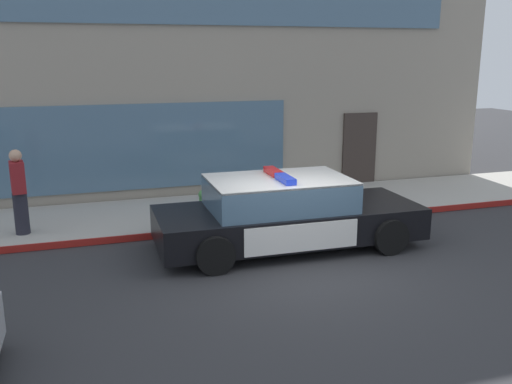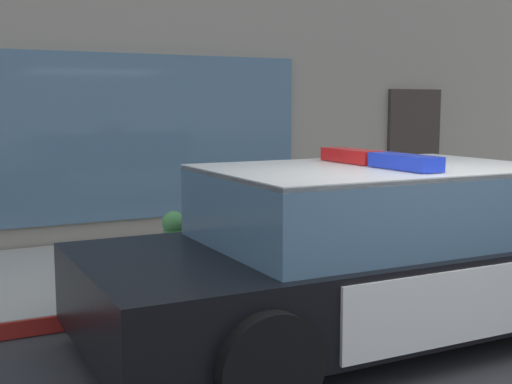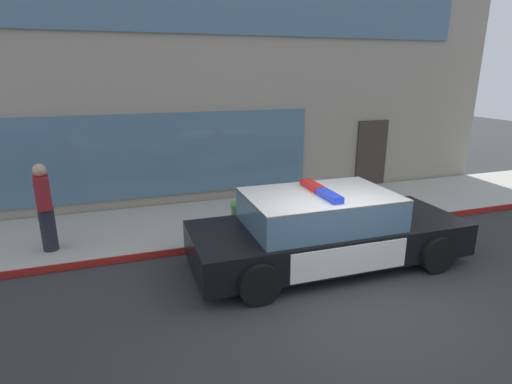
# 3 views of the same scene
# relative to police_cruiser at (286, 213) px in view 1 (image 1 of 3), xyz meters

# --- Properties ---
(ground) EXTENTS (48.00, 48.00, 0.00)m
(ground) POSITION_rel_police_cruiser_xyz_m (-0.11, -1.13, -0.68)
(ground) COLOR #303033
(sidewalk) EXTENTS (48.00, 2.83, 0.15)m
(sidewalk) POSITION_rel_police_cruiser_xyz_m (-0.11, 2.64, -0.61)
(sidewalk) COLOR #B2ADA3
(sidewalk) RESTS_ON ground
(curb_red_paint) EXTENTS (28.80, 0.04, 0.14)m
(curb_red_paint) POSITION_rel_police_cruiser_xyz_m (-0.11, 1.21, -0.61)
(curb_red_paint) COLOR maroon
(curb_red_paint) RESTS_ON ground
(storefront_building) EXTENTS (18.89, 9.28, 6.80)m
(storefront_building) POSITION_rel_police_cruiser_xyz_m (-1.98, 8.70, 2.72)
(storefront_building) COLOR gray
(storefront_building) RESTS_ON ground
(police_cruiser) EXTENTS (5.10, 2.17, 1.49)m
(police_cruiser) POSITION_rel_police_cruiser_xyz_m (0.00, 0.00, 0.00)
(police_cruiser) COLOR black
(police_cruiser) RESTS_ON ground
(fire_hydrant) EXTENTS (0.34, 0.39, 0.73)m
(fire_hydrant) POSITION_rel_police_cruiser_xyz_m (-1.26, 1.59, -0.18)
(fire_hydrant) COLOR #4C994C
(fire_hydrant) RESTS_ON sidewalk
(pedestrian_on_sidewalk) EXTENTS (0.32, 0.44, 1.71)m
(pedestrian_on_sidewalk) POSITION_rel_police_cruiser_xyz_m (-4.91, 1.93, 0.33)
(pedestrian_on_sidewalk) COLOR #23232D
(pedestrian_on_sidewalk) RESTS_ON sidewalk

